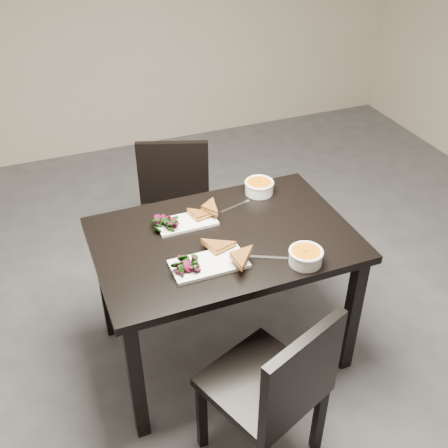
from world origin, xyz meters
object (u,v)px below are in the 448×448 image
object	(u,v)px
chair_near	(277,386)
soup_bowl_far	(259,186)
plate_near	(209,264)
soup_bowl_near	(306,256)
chair_far	(174,206)
table	(224,253)
plate_far	(186,222)

from	to	relation	value
chair_near	soup_bowl_far	bearing A→B (deg)	48.37
chair_near	plate_near	xyz separation A→B (m)	(-0.10, 0.50, 0.27)
soup_bowl_near	chair_far	bearing A→B (deg)	105.76
table	soup_bowl_far	world-z (taller)	soup_bowl_far
chair_far	plate_near	bearing A→B (deg)	-77.49
chair_near	chair_far	distance (m)	1.40
chair_near	plate_far	xyz separation A→B (m)	(-0.09, 0.84, 0.27)
plate_near	plate_far	size ratio (longest dim) A/B	1.16
table	plate_far	bearing A→B (deg)	128.91
chair_near	plate_far	world-z (taller)	chair_near
table	soup_bowl_near	xyz separation A→B (m)	(0.26, -0.31, 0.14)
chair_far	plate_far	distance (m)	0.63
table	chair_near	world-z (taller)	chair_near
plate_near	plate_far	world-z (taller)	plate_near
plate_near	soup_bowl_near	xyz separation A→B (m)	(0.40, -0.14, 0.03)
chair_near	plate_near	bearing A→B (deg)	79.54
chair_far	soup_bowl_far	world-z (taller)	chair_far
chair_far	soup_bowl_near	distance (m)	1.12
plate_far	table	bearing A→B (deg)	-51.09
table	soup_bowl_far	distance (m)	0.45
plate_near	plate_far	xyz separation A→B (m)	(0.01, 0.34, -0.00)
table	chair_near	size ratio (longest dim) A/B	1.41
soup_bowl_near	soup_bowl_far	size ratio (longest dim) A/B	0.98
soup_bowl_far	plate_far	bearing A→B (deg)	-163.64
plate_near	plate_far	distance (m)	0.34
chair_near	plate_near	world-z (taller)	chair_near
chair_far	soup_bowl_far	bearing A→B (deg)	-32.05
chair_near	plate_far	distance (m)	0.89
soup_bowl_near	plate_near	bearing A→B (deg)	161.21
chair_near	soup_bowl_near	distance (m)	0.56
chair_near	plate_near	distance (m)	0.58
table	chair_far	bearing A→B (deg)	92.63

